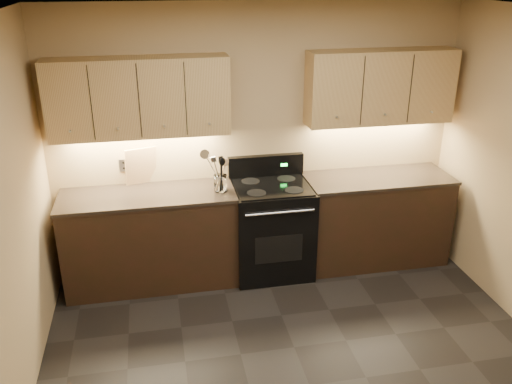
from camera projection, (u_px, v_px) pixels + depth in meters
ceiling at (328, 21)px, 3.01m from camera, size 4.00×4.00×0.00m
wall_back at (257, 139)px, 5.33m from camera, size 4.00×0.04×2.60m
counter_left at (151, 239)px, 5.18m from camera, size 1.62×0.62×0.93m
counter_right at (375, 219)px, 5.59m from camera, size 1.46×0.62×0.93m
stove at (271, 227)px, 5.37m from camera, size 0.76×0.68×1.14m
upper_cab_left at (139, 97)px, 4.80m from camera, size 1.60×0.30×0.70m
upper_cab_right at (380, 87)px, 5.21m from camera, size 1.44×0.30×0.70m
outlet_plate at (124, 165)px, 5.16m from camera, size 0.08×0.01×0.12m
utensil_crock at (220, 183)px, 5.05m from camera, size 0.16×0.16×0.16m
cutting_board at (141, 166)px, 5.16m from camera, size 0.30×0.14×0.37m
wooden_spoon at (216, 175)px, 5.00m from camera, size 0.17×0.11×0.30m
black_spoon at (220, 171)px, 5.01m from camera, size 0.08×0.18×0.36m
black_turner at (221, 173)px, 4.99m from camera, size 0.11×0.12×0.34m
steel_spatula at (221, 170)px, 5.02m from camera, size 0.17×0.14×0.38m
steel_skimmer at (224, 169)px, 5.00m from camera, size 0.26×0.15×0.41m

